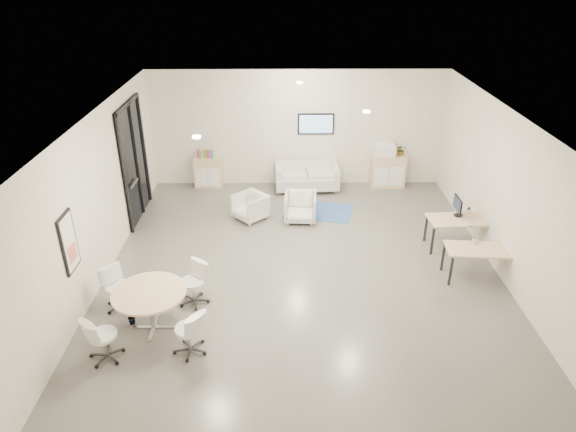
{
  "coord_description": "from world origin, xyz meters",
  "views": [
    {
      "loc": [
        -0.38,
        -9.05,
        5.82
      ],
      "look_at": [
        -0.29,
        0.4,
        1.01
      ],
      "focal_mm": 32.0,
      "sensor_mm": 36.0,
      "label": 1
    }
  ],
  "objects_px": {
    "desk_rear": "(460,222)",
    "round_table": "(149,296)",
    "loveseat": "(307,177)",
    "armchair_right": "(300,206)",
    "sideboard_left": "(208,172)",
    "desk_front": "(478,252)",
    "armchair_left": "(250,206)",
    "sideboard_right": "(388,171)"
  },
  "relations": [
    {
      "from": "sideboard_right",
      "to": "desk_rear",
      "type": "height_order",
      "value": "sideboard_right"
    },
    {
      "from": "sideboard_right",
      "to": "loveseat",
      "type": "height_order",
      "value": "sideboard_right"
    },
    {
      "from": "round_table",
      "to": "sideboard_right",
      "type": "bearing_deg",
      "value": 49.92
    },
    {
      "from": "armchair_left",
      "to": "round_table",
      "type": "xyz_separation_m",
      "value": [
        -1.46,
        -4.17,
        0.32
      ]
    },
    {
      "from": "round_table",
      "to": "sideboard_left",
      "type": "bearing_deg",
      "value": 88.39
    },
    {
      "from": "desk_front",
      "to": "sideboard_left",
      "type": "bearing_deg",
      "value": 146.88
    },
    {
      "from": "sideboard_left",
      "to": "round_table",
      "type": "distance_m",
      "value": 6.2
    },
    {
      "from": "desk_rear",
      "to": "round_table",
      "type": "xyz_separation_m",
      "value": [
        -6.12,
        -2.74,
        0.05
      ]
    },
    {
      "from": "sideboard_left",
      "to": "desk_front",
      "type": "relative_size",
      "value": 0.65
    },
    {
      "from": "armchair_right",
      "to": "desk_front",
      "type": "relative_size",
      "value": 0.58
    },
    {
      "from": "sideboard_left",
      "to": "round_table",
      "type": "relative_size",
      "value": 0.68
    },
    {
      "from": "sideboard_left",
      "to": "desk_rear",
      "type": "bearing_deg",
      "value": -30.12
    },
    {
      "from": "sideboard_left",
      "to": "sideboard_right",
      "type": "xyz_separation_m",
      "value": [
        5.01,
        -0.03,
        0.04
      ]
    },
    {
      "from": "sideboard_right",
      "to": "armchair_left",
      "type": "bearing_deg",
      "value": -151.91
    },
    {
      "from": "sideboard_right",
      "to": "round_table",
      "type": "xyz_separation_m",
      "value": [
        -5.19,
        -6.16,
        0.22
      ]
    },
    {
      "from": "sideboard_right",
      "to": "loveseat",
      "type": "relative_size",
      "value": 0.53
    },
    {
      "from": "armchair_left",
      "to": "armchair_right",
      "type": "height_order",
      "value": "armchair_right"
    },
    {
      "from": "armchair_left",
      "to": "armchair_right",
      "type": "bearing_deg",
      "value": 42.84
    },
    {
      "from": "loveseat",
      "to": "armchair_left",
      "type": "distance_m",
      "value": 2.32
    },
    {
      "from": "armchair_left",
      "to": "desk_front",
      "type": "xyz_separation_m",
      "value": [
        4.67,
        -2.63,
        0.24
      ]
    },
    {
      "from": "sideboard_right",
      "to": "armchair_right",
      "type": "height_order",
      "value": "sideboard_right"
    },
    {
      "from": "sideboard_right",
      "to": "armchair_left",
      "type": "relative_size",
      "value": 1.3
    },
    {
      "from": "sideboard_right",
      "to": "round_table",
      "type": "bearing_deg",
      "value": -130.08
    },
    {
      "from": "loveseat",
      "to": "desk_rear",
      "type": "height_order",
      "value": "loveseat"
    },
    {
      "from": "armchair_left",
      "to": "desk_rear",
      "type": "distance_m",
      "value": 4.89
    },
    {
      "from": "sideboard_left",
      "to": "loveseat",
      "type": "bearing_deg",
      "value": -4.36
    },
    {
      "from": "sideboard_right",
      "to": "desk_rear",
      "type": "bearing_deg",
      "value": -74.76
    },
    {
      "from": "armchair_right",
      "to": "desk_rear",
      "type": "bearing_deg",
      "value": -17.66
    },
    {
      "from": "sideboard_right",
      "to": "round_table",
      "type": "distance_m",
      "value": 8.06
    },
    {
      "from": "sideboard_right",
      "to": "desk_front",
      "type": "bearing_deg",
      "value": -78.49
    },
    {
      "from": "sideboard_left",
      "to": "armchair_left",
      "type": "height_order",
      "value": "sideboard_left"
    },
    {
      "from": "loveseat",
      "to": "round_table",
      "type": "relative_size",
      "value": 1.39
    },
    {
      "from": "sideboard_left",
      "to": "desk_front",
      "type": "xyz_separation_m",
      "value": [
        5.95,
        -4.65,
        0.17
      ]
    },
    {
      "from": "desk_front",
      "to": "round_table",
      "type": "relative_size",
      "value": 1.05
    },
    {
      "from": "sideboard_right",
      "to": "desk_front",
      "type": "relative_size",
      "value": 0.7
    },
    {
      "from": "sideboard_left",
      "to": "sideboard_right",
      "type": "bearing_deg",
      "value": -0.3
    },
    {
      "from": "sideboard_left",
      "to": "round_table",
      "type": "height_order",
      "value": "sideboard_left"
    },
    {
      "from": "armchair_right",
      "to": "armchair_left",
      "type": "bearing_deg",
      "value": 179.54
    },
    {
      "from": "loveseat",
      "to": "armchair_right",
      "type": "xyz_separation_m",
      "value": [
        -0.23,
        -1.9,
        0.04
      ]
    },
    {
      "from": "sideboard_left",
      "to": "armchair_right",
      "type": "distance_m",
      "value": 3.28
    },
    {
      "from": "sideboard_left",
      "to": "loveseat",
      "type": "distance_m",
      "value": 2.75
    },
    {
      "from": "desk_rear",
      "to": "round_table",
      "type": "height_order",
      "value": "round_table"
    }
  ]
}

